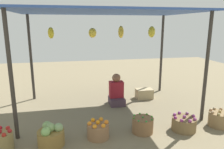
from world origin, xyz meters
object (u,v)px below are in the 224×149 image
Objects in this scene: basket_green_chilies at (143,125)px; wooden_crate_near_vendor at (144,94)px; basket_oranges at (98,130)px; basket_cabbages at (51,136)px; basket_red_apples at (1,141)px; vendor_person at (116,93)px; basket_purple_onions at (184,124)px; basket_potatoes at (219,119)px.

basket_green_chilies is 1.91m from wooden_crate_near_vendor.
basket_cabbages is at bearing -174.42° from basket_oranges.
basket_cabbages is at bearing -2.39° from basket_red_apples.
basket_purple_onions is at bearing -59.41° from vendor_person.
basket_cabbages reaches higher than basket_green_chilies.
basket_potatoes reaches higher than basket_purple_onions.
basket_green_chilies is (0.84, 0.03, 0.00)m from basket_oranges.
vendor_person is at bearing 136.97° from basket_potatoes.
basket_purple_onions is (0.94, -1.60, -0.17)m from vendor_person.
basket_green_chilies is at bearing -84.34° from vendor_person.
basket_purple_onions is at bearing -86.56° from wooden_crate_near_vendor.
basket_oranges is 1.63m from basket_purple_onions.
basket_red_apples reaches higher than basket_potatoes.
basket_red_apples is at bearing -178.35° from basket_oranges.
basket_green_chilies is 1.55m from basket_potatoes.
basket_green_chilies reaches higher than wooden_crate_near_vendor.
basket_potatoes reaches higher than wooden_crate_near_vendor.
basket_red_apples is 3.61m from wooden_crate_near_vendor.
basket_red_apples is at bearing -179.97° from basket_potatoes.
basket_cabbages is 1.11× the size of basket_potatoes.
basket_cabbages reaches higher than basket_purple_onions.
basket_potatoes reaches higher than basket_green_chilies.
basket_red_apples is 2.41m from basket_green_chilies.
vendor_person is 1.86m from basket_purple_onions.
vendor_person is 1.79× the size of basket_cabbages.
basket_cabbages is 1.64m from basket_green_chilies.
basket_oranges is 2.39m from basket_potatoes.
wooden_crate_near_vendor is at bearing 39.18° from basket_cabbages.
basket_red_apples is at bearing 179.89° from basket_purple_onions.
basket_oranges is 0.86× the size of basket_purple_onions.
vendor_person reaches higher than basket_cabbages.
basket_potatoes reaches higher than basket_oranges.
basket_potatoes is (3.19, 0.03, -0.02)m from basket_cabbages.
basket_cabbages is 3.19m from basket_potatoes.
basket_red_apples is 0.86× the size of basket_cabbages.
basket_cabbages is at bearing -132.40° from vendor_person.
vendor_person is 2.00× the size of basket_oranges.
basket_cabbages is at bearing -176.27° from basket_green_chilies.
basket_red_apples is 0.96× the size of basket_green_chilies.
wooden_crate_near_vendor is at bearing 93.44° from basket_purple_onions.
vendor_person reaches higher than basket_red_apples.
vendor_person is 1.53m from basket_green_chilies.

